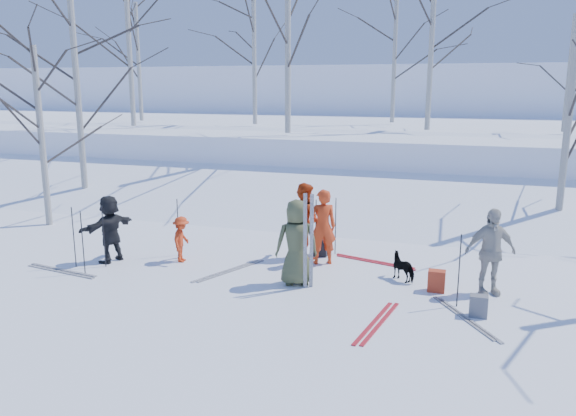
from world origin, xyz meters
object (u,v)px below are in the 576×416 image
(skier_red_north, at_px, (323,227))
(backpack_red, at_px, (436,281))
(skier_cream_east, at_px, (490,252))
(backpack_dark, at_px, (320,247))
(skier_redor_behind, at_px, (305,220))
(skier_red_seated, at_px, (182,239))
(backpack_grey, at_px, (478,306))
(skier_grey_west, at_px, (110,229))
(dog, at_px, (404,267))
(skier_olive_center, at_px, (297,242))

(skier_red_north, height_order, backpack_red, skier_red_north)
(skier_cream_east, bearing_deg, backpack_dark, 136.03)
(skier_redor_behind, relative_size, backpack_dark, 4.33)
(skier_redor_behind, distance_m, skier_cream_east, 4.11)
(skier_cream_east, bearing_deg, skier_red_seated, 156.71)
(skier_redor_behind, xyz_separation_m, backpack_grey, (3.79, -2.32, -0.68))
(skier_red_north, bearing_deg, backpack_dark, -96.91)
(skier_grey_west, xyz_separation_m, backpack_dark, (4.34, 1.86, -0.55))
(skier_cream_east, distance_m, dog, 1.72)
(skier_grey_west, relative_size, backpack_dark, 3.77)
(backpack_grey, height_order, backpack_dark, backpack_dark)
(skier_redor_behind, relative_size, skier_grey_west, 1.15)
(skier_redor_behind, distance_m, backpack_grey, 4.49)
(skier_redor_behind, height_order, skier_grey_west, skier_redor_behind)
(skier_red_north, relative_size, backpack_red, 3.98)
(skier_cream_east, relative_size, backpack_dark, 4.16)
(skier_red_seated, relative_size, backpack_grey, 2.71)
(backpack_red, relative_size, backpack_dark, 1.05)
(skier_olive_center, height_order, backpack_dark, skier_olive_center)
(skier_cream_east, bearing_deg, skier_olive_center, 166.00)
(backpack_grey, distance_m, backpack_dark, 4.30)
(skier_cream_east, xyz_separation_m, backpack_grey, (-0.17, -1.18, -0.64))
(skier_red_seated, height_order, dog, skier_red_seated)
(skier_red_north, xyz_separation_m, dog, (1.85, -0.51, -0.56))
(skier_cream_east, relative_size, dog, 2.55)
(skier_grey_west, height_order, backpack_red, skier_grey_west)
(dog, height_order, backpack_dark, dog)
(skier_olive_center, bearing_deg, backpack_dark, -112.81)
(skier_red_seated, height_order, backpack_dark, skier_red_seated)
(skier_cream_east, xyz_separation_m, backpack_red, (-0.93, -0.17, -0.62))
(skier_cream_east, distance_m, backpack_red, 1.13)
(backpack_grey, bearing_deg, skier_cream_east, 82.03)
(skier_red_north, distance_m, skier_grey_west, 4.72)
(dog, height_order, backpack_red, dog)
(skier_red_north, height_order, skier_red_seated, skier_red_north)
(skier_red_north, relative_size, dog, 2.56)
(skier_red_north, bearing_deg, skier_cream_east, 140.60)
(skier_red_north, distance_m, dog, 2.00)
(skier_red_seated, height_order, skier_cream_east, skier_cream_east)
(skier_redor_behind, bearing_deg, skier_grey_west, 65.82)
(skier_cream_east, height_order, skier_grey_west, skier_cream_east)
(skier_red_north, height_order, skier_redor_behind, skier_redor_behind)
(dog, distance_m, backpack_red, 0.82)
(skier_redor_behind, xyz_separation_m, backpack_dark, (0.31, 0.21, -0.67))
(backpack_dark, bearing_deg, skier_red_north, -70.76)
(skier_redor_behind, height_order, backpack_grey, skier_redor_behind)
(skier_olive_center, distance_m, skier_redor_behind, 1.78)
(skier_red_seated, distance_m, dog, 4.89)
(skier_red_north, height_order, backpack_dark, skier_red_north)
(skier_red_seated, distance_m, backpack_dark, 3.17)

